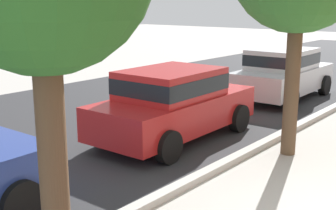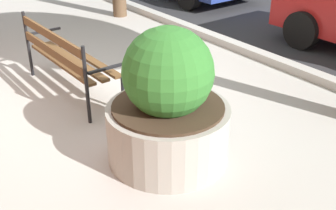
{
  "view_description": "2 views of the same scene",
  "coord_description": "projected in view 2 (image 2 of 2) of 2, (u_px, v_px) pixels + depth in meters",
  "views": [
    {
      "loc": [
        -5.6,
        -1.17,
        2.95
      ],
      "look_at": [
        1.6,
        4.7,
        0.8
      ],
      "focal_mm": 47.73,
      "sensor_mm": 36.0,
      "label": 1
    },
    {
      "loc": [
        4.68,
        -2.1,
        2.49
      ],
      "look_at": [
        1.79,
        0.05,
        0.6
      ],
      "focal_mm": 44.93,
      "sensor_mm": 36.0,
      "label": 2
    }
  ],
  "objects": [
    {
      "name": "park_bench",
      "position": [
        65.0,
        55.0,
        5.42
      ],
      "size": [
        1.81,
        0.56,
        0.95
      ],
      "color": "brown",
      "rests_on": "ground"
    },
    {
      "name": "ground_plane",
      "position": [
        84.0,
        96.0,
        5.59
      ],
      "size": [
        80.0,
        80.0,
        0.0
      ],
      "primitive_type": "plane",
      "color": "#ADA8A0"
    },
    {
      "name": "curb_stone",
      "position": [
        239.0,
        47.0,
        7.1
      ],
      "size": [
        60.0,
        0.2,
        0.12
      ],
      "primitive_type": "cube",
      "color": "#B2AFA8",
      "rests_on": "ground"
    },
    {
      "name": "concrete_planter",
      "position": [
        168.0,
        107.0,
        4.08
      ],
      "size": [
        1.23,
        1.23,
        1.38
      ],
      "color": "gray",
      "rests_on": "ground"
    }
  ]
}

